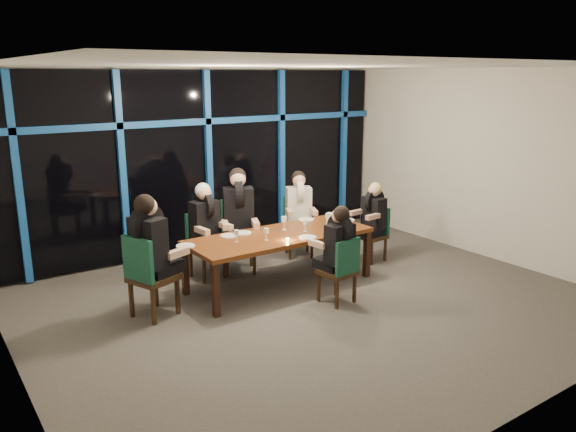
{
  "coord_description": "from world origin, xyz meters",
  "views": [
    {
      "loc": [
        -4.17,
        -5.39,
        2.9
      ],
      "look_at": [
        0.0,
        0.6,
        1.05
      ],
      "focal_mm": 35.0,
      "sensor_mm": 36.0,
      "label": 1
    }
  ],
  "objects_px": {
    "chair_far_mid": "(239,231)",
    "diner_far_mid": "(238,206)",
    "diner_far_right": "(299,202)",
    "diner_end_left": "(151,238)",
    "chair_far_left": "(204,241)",
    "diner_end_right": "(373,210)",
    "chair_near_mid": "(341,267)",
    "diner_near_mid": "(338,240)",
    "diner_far_left": "(206,217)",
    "water_pitcher": "(330,220)",
    "chair_end_left": "(147,273)",
    "chair_end_right": "(375,231)",
    "chair_far_right": "(298,223)",
    "wine_bottle": "(339,217)",
    "dining_table": "(280,239)"
  },
  "relations": [
    {
      "from": "chair_far_mid",
      "to": "diner_far_mid",
      "type": "relative_size",
      "value": 1.03
    },
    {
      "from": "diner_far_right",
      "to": "diner_end_left",
      "type": "xyz_separation_m",
      "value": [
        -2.84,
        -0.9,
        0.09
      ]
    },
    {
      "from": "chair_far_left",
      "to": "diner_end_right",
      "type": "xyz_separation_m",
      "value": [
        2.51,
        -0.88,
        0.29
      ]
    },
    {
      "from": "chair_near_mid",
      "to": "diner_near_mid",
      "type": "relative_size",
      "value": 1.03
    },
    {
      "from": "chair_far_left",
      "to": "chair_near_mid",
      "type": "bearing_deg",
      "value": -69.55
    },
    {
      "from": "chair_near_mid",
      "to": "diner_end_right",
      "type": "bearing_deg",
      "value": -151.42
    },
    {
      "from": "chair_far_left",
      "to": "chair_near_mid",
      "type": "distance_m",
      "value": 2.18
    },
    {
      "from": "diner_far_left",
      "to": "water_pitcher",
      "type": "height_order",
      "value": "diner_far_left"
    },
    {
      "from": "chair_end_left",
      "to": "chair_near_mid",
      "type": "xyz_separation_m",
      "value": [
        2.21,
        -1.0,
        -0.09
      ]
    },
    {
      "from": "chair_end_right",
      "to": "diner_end_right",
      "type": "distance_m",
      "value": 0.35
    },
    {
      "from": "chair_far_mid",
      "to": "chair_near_mid",
      "type": "relative_size",
      "value": 1.21
    },
    {
      "from": "chair_far_right",
      "to": "diner_far_right",
      "type": "bearing_deg",
      "value": -90.0
    },
    {
      "from": "diner_far_left",
      "to": "wine_bottle",
      "type": "xyz_separation_m",
      "value": [
        1.7,
        -0.93,
        -0.05
      ]
    },
    {
      "from": "diner_near_mid",
      "to": "wine_bottle",
      "type": "distance_m",
      "value": 1.14
    },
    {
      "from": "chair_end_right",
      "to": "wine_bottle",
      "type": "bearing_deg",
      "value": -85.22
    },
    {
      "from": "chair_far_right",
      "to": "chair_near_mid",
      "type": "xyz_separation_m",
      "value": [
        -0.75,
        -2.0,
        -0.04
      ]
    },
    {
      "from": "diner_far_mid",
      "to": "wine_bottle",
      "type": "height_order",
      "value": "diner_far_mid"
    },
    {
      "from": "chair_far_left",
      "to": "diner_end_left",
      "type": "xyz_separation_m",
      "value": [
        -1.15,
        -0.92,
        0.47
      ]
    },
    {
      "from": "diner_near_mid",
      "to": "diner_end_left",
      "type": "bearing_deg",
      "value": -30.66
    },
    {
      "from": "chair_far_right",
      "to": "diner_near_mid",
      "type": "bearing_deg",
      "value": -86.69
    },
    {
      "from": "chair_far_left",
      "to": "water_pitcher",
      "type": "relative_size",
      "value": 4.44
    },
    {
      "from": "diner_near_mid",
      "to": "wine_bottle",
      "type": "bearing_deg",
      "value": -136.88
    },
    {
      "from": "chair_end_left",
      "to": "water_pitcher",
      "type": "relative_size",
      "value": 4.89
    },
    {
      "from": "chair_far_left",
      "to": "diner_end_left",
      "type": "bearing_deg",
      "value": -147.27
    },
    {
      "from": "dining_table",
      "to": "diner_far_left",
      "type": "distance_m",
      "value": 1.13
    },
    {
      "from": "wine_bottle",
      "to": "diner_far_mid",
      "type": "bearing_deg",
      "value": 142.99
    },
    {
      "from": "dining_table",
      "to": "wine_bottle",
      "type": "xyz_separation_m",
      "value": [
        1.01,
        -0.06,
        0.18
      ]
    },
    {
      "from": "diner_end_left",
      "to": "diner_far_mid",
      "type": "bearing_deg",
      "value": -84.41
    },
    {
      "from": "chair_far_left",
      "to": "chair_end_left",
      "type": "bearing_deg",
      "value": -148.33
    },
    {
      "from": "chair_far_mid",
      "to": "diner_far_left",
      "type": "xyz_separation_m",
      "value": [
        -0.56,
        -0.05,
        0.32
      ]
    },
    {
      "from": "diner_end_left",
      "to": "water_pitcher",
      "type": "height_order",
      "value": "diner_end_left"
    },
    {
      "from": "chair_end_right",
      "to": "diner_end_left",
      "type": "height_order",
      "value": "diner_end_left"
    },
    {
      "from": "dining_table",
      "to": "chair_near_mid",
      "type": "relative_size",
      "value": 2.93
    },
    {
      "from": "water_pitcher",
      "to": "chair_end_left",
      "type": "bearing_deg",
      "value": -170.0
    },
    {
      "from": "chair_far_left",
      "to": "diner_far_right",
      "type": "distance_m",
      "value": 1.74
    },
    {
      "from": "chair_far_right",
      "to": "wine_bottle",
      "type": "distance_m",
      "value": 1.1
    },
    {
      "from": "chair_far_left",
      "to": "chair_near_mid",
      "type": "xyz_separation_m",
      "value": [
        0.98,
        -1.95,
        -0.04
      ]
    },
    {
      "from": "chair_end_left",
      "to": "diner_near_mid",
      "type": "height_order",
      "value": "diner_near_mid"
    },
    {
      "from": "dining_table",
      "to": "chair_near_mid",
      "type": "bearing_deg",
      "value": -74.56
    },
    {
      "from": "chair_end_right",
      "to": "diner_near_mid",
      "type": "height_order",
      "value": "diner_near_mid"
    },
    {
      "from": "chair_end_right",
      "to": "diner_far_left",
      "type": "height_order",
      "value": "diner_far_left"
    },
    {
      "from": "chair_near_mid",
      "to": "diner_end_right",
      "type": "height_order",
      "value": "diner_end_right"
    },
    {
      "from": "diner_far_mid",
      "to": "diner_end_right",
      "type": "distance_m",
      "value": 2.13
    },
    {
      "from": "chair_far_right",
      "to": "chair_far_mid",
      "type": "bearing_deg",
      "value": -151.16
    },
    {
      "from": "diner_end_right",
      "to": "chair_far_left",
      "type": "bearing_deg",
      "value": -113.23
    },
    {
      "from": "diner_far_right",
      "to": "water_pitcher",
      "type": "bearing_deg",
      "value": -76.15
    },
    {
      "from": "diner_end_right",
      "to": "diner_near_mid",
      "type": "distance_m",
      "value": 1.83
    },
    {
      "from": "diner_end_right",
      "to": "diner_near_mid",
      "type": "xyz_separation_m",
      "value": [
        -1.54,
        -1.0,
        0.02
      ]
    },
    {
      "from": "chair_far_right",
      "to": "diner_end_right",
      "type": "distance_m",
      "value": 1.24
    },
    {
      "from": "diner_far_right",
      "to": "wine_bottle",
      "type": "distance_m",
      "value": 0.98
    }
  ]
}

